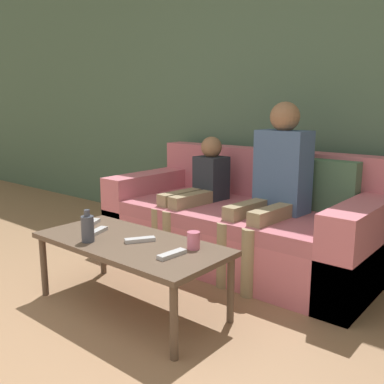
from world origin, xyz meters
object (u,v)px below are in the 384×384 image
person_child (197,190)px  bottle (88,228)px  tv_remote_0 (140,240)px  couch (243,225)px  tv_remote_1 (97,231)px  cup_near (194,240)px  person_adult (275,178)px  tv_remote_3 (92,223)px  tv_remote_2 (172,254)px  coffee_table (130,247)px

person_child → bottle: 1.09m
tv_remote_0 → couch: bearing=121.8°
tv_remote_1 → tv_remote_0: bearing=-9.8°
cup_near → bottle: size_ratio=0.51×
person_adult → tv_remote_3: person_adult is taller
tv_remote_2 → person_adult: bearing=93.7°
cup_near → tv_remote_2: bearing=-93.7°
person_child → cup_near: 1.02m
person_child → tv_remote_3: bearing=-96.4°
bottle → coffee_table: bearing=41.9°
tv_remote_0 → tv_remote_3: size_ratio=0.98×
person_child → tv_remote_1: 0.96m
person_adult → tv_remote_1: (-0.63, -1.02, -0.26)m
cup_near → tv_remote_1: (-0.63, -0.15, -0.04)m
tv_remote_1 → tv_remote_2: (0.62, -0.01, 0.00)m
person_child → cup_near: size_ratio=9.81×
coffee_table → tv_remote_0: tv_remote_0 is taller
tv_remote_3 → bottle: bottle is taller
coffee_table → bottle: size_ratio=6.28×
cup_near → bottle: bearing=-152.0°
tv_remote_2 → tv_remote_3: 0.80m
bottle → couch: bearing=79.2°
couch → person_child: (-0.33, -0.15, 0.25)m
cup_near → tv_remote_2: (-0.01, -0.16, -0.04)m
couch → tv_remote_1: 1.16m
tv_remote_2 → cup_near: bearing=90.9°
tv_remote_0 → tv_remote_2: size_ratio=0.98×
person_child → bottle: bearing=-80.0°
person_adult → person_child: size_ratio=1.28×
coffee_table → person_adult: bearing=69.7°
couch → bottle: 1.28m
coffee_table → person_adult: person_adult is taller
coffee_table → tv_remote_3: tv_remote_3 is taller
coffee_table → person_adult: 1.10m
couch → tv_remote_0: bearing=-90.5°
tv_remote_1 → tv_remote_2: size_ratio=1.02×
cup_near → tv_remote_1: size_ratio=0.53×
couch → tv_remote_1: couch is taller
tv_remote_3 → couch: bearing=35.7°
couch → cup_near: (0.30, -0.95, 0.18)m
tv_remote_0 → person_adult: bearing=104.2°
couch → person_adult: (0.31, -0.09, 0.40)m
tv_remote_1 → tv_remote_2: 0.62m
cup_near → person_child: bearing=128.1°
tv_remote_2 → tv_remote_1: bearing=-176.2°
cup_near → tv_remote_1: cup_near is taller
couch → cup_near: bearing=-72.5°
cup_near → bottle: bottle is taller
couch → person_adult: 0.51m
couch → tv_remote_1: size_ratio=11.48×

